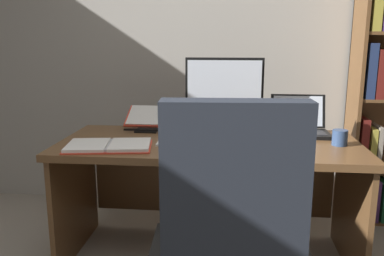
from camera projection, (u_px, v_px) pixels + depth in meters
The scene contains 11 objects.
wall_back at pixel (212, 41), 3.12m from camera, with size 5.69×0.12×2.60m, color #B2ADA3.
desk at pixel (209, 169), 2.46m from camera, with size 1.73×0.75×0.73m.
monitor at pixel (224, 95), 2.52m from camera, with size 0.49×0.16×0.47m.
laptop at pixel (299, 126), 2.52m from camera, with size 0.34×0.30×0.23m.
keyboard at pixel (222, 146), 2.19m from camera, with size 0.42×0.15×0.02m, color black.
computer_mouse at pixel (278, 146), 2.16m from camera, with size 0.06×0.10×0.04m, color black.
reading_stand_with_book at pixel (150, 118), 2.67m from camera, with size 0.31×0.28×0.13m.
open_binder at pixel (109, 146), 2.20m from camera, with size 0.50×0.34×0.02m.
notepad at pixel (171, 141), 2.33m from camera, with size 0.15×0.21×0.01m, color white.
pen at pixel (175, 140), 2.33m from camera, with size 0.01×0.01×0.14m, color black.
coffee_mug at pixel (340, 138), 2.25m from camera, with size 0.08×0.08×0.09m, color #334C7A.
Camera 1 is at (0.17, -1.00, 1.32)m, focal length 37.76 mm.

